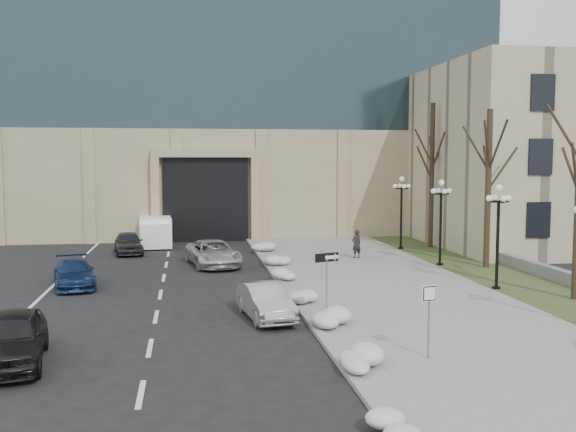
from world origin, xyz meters
name	(u,v)px	position (x,y,z in m)	size (l,w,h in m)	color
ground	(418,410)	(0.00, 0.00, 0.00)	(160.00, 160.00, 0.00)	black
sidewalk	(383,286)	(3.50, 14.00, 0.06)	(9.00, 40.00, 0.12)	gray
curb	(286,289)	(-1.00, 14.00, 0.07)	(0.30, 40.00, 0.14)	gray
grass_strip	(515,282)	(10.00, 14.00, 0.05)	(4.00, 40.00, 0.10)	#384824
stone_wall	(532,268)	(12.00, 16.00, 0.35)	(0.50, 30.00, 0.70)	gray
office_tower	(223,14)	(-2.01, 43.58, 18.49)	(40.00, 24.70, 36.00)	tan
classical_building	(576,157)	(22.00, 27.98, 6.00)	(22.00, 18.12, 12.00)	#B9AC8B
car_a	(11,338)	(-10.30, 4.98, 0.77)	(1.82, 4.51, 1.54)	black
car_b	(265,301)	(-2.50, 9.12, 0.65)	(1.37, 3.93, 1.30)	#AAABB2
car_c	(74,273)	(-10.49, 16.41, 0.63)	(1.76, 4.32, 1.25)	navy
car_d	(213,253)	(-3.92, 21.22, 0.71)	(2.34, 5.08, 1.41)	silver
car_e	(129,243)	(-8.94, 26.64, 0.69)	(1.63, 4.05, 1.38)	#303035
pedestrian	(357,244)	(4.41, 21.98, 0.95)	(0.61, 0.40, 1.66)	black
box_truck	(155,231)	(-7.50, 30.68, 0.93)	(2.49, 6.17, 1.92)	white
one_way_sign	(331,265)	(-0.33, 7.83, 2.14)	(0.97, 0.41, 2.59)	slate
keep_sign	(429,306)	(1.54, 3.32, 1.67)	(0.49, 0.13, 2.27)	slate
snow_clump_a	(408,427)	(-0.79, -1.58, 0.30)	(1.10, 1.60, 0.36)	silver
snow_clump_b	(367,362)	(-0.48, 2.69, 0.30)	(1.10, 1.60, 0.36)	silver
snow_clump_c	(330,322)	(-0.50, 7.14, 0.30)	(1.10, 1.60, 0.36)	silver
snow_clump_d	(304,297)	(-0.67, 11.19, 0.30)	(1.10, 1.60, 0.36)	silver
snow_clump_e	(283,277)	(-0.86, 15.78, 0.30)	(1.10, 1.60, 0.36)	silver
snow_clump_f	(277,261)	(-0.44, 20.65, 0.30)	(1.10, 1.60, 0.36)	silver
snow_clump_g	(263,249)	(-0.66, 25.39, 0.30)	(1.10, 1.60, 0.36)	silver
lamppost_b	(498,222)	(8.30, 12.50, 3.07)	(1.18, 1.18, 4.76)	black
lamppost_c	(441,211)	(8.30, 19.00, 3.07)	(1.18, 1.18, 4.76)	black
lamppost_d	(401,203)	(8.30, 25.50, 3.07)	(1.18, 1.18, 4.76)	black
tree_mid	(489,166)	(10.50, 18.00, 5.50)	(3.20, 3.20, 8.50)	black
tree_far	(432,155)	(10.50, 26.00, 6.15)	(3.20, 3.20, 9.50)	black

